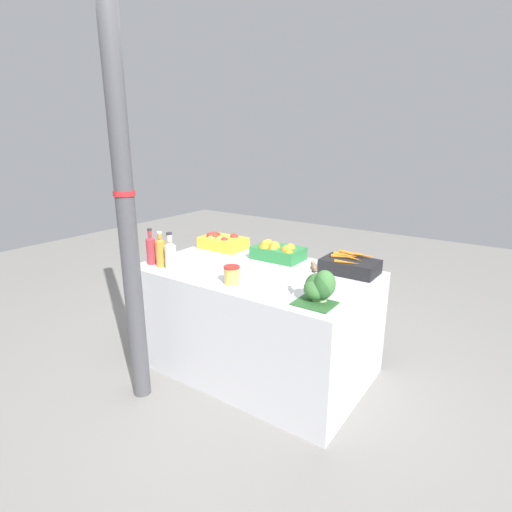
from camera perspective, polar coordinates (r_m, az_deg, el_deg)
ground_plane at (r=3.14m, az=0.00°, el=-15.42°), size 10.00×10.00×0.00m
market_table at (r=2.95m, az=0.00°, el=-9.06°), size 1.60×0.96×0.77m
support_pole at (r=2.49m, az=-18.18°, el=7.02°), size 0.13×0.13×2.57m
apple_crate at (r=3.36m, az=-4.91°, el=2.10°), size 0.37×0.25×0.13m
orange_crate at (r=3.04m, az=3.16°, el=0.65°), size 0.37×0.25×0.14m
carrot_crate at (r=2.81m, az=13.28°, el=-1.31°), size 0.37×0.25×0.13m
broccoli_pile at (r=2.26m, az=9.06°, el=-4.43°), size 0.22×0.21×0.19m
juice_bottle_ruby at (r=3.01m, az=-14.78°, el=0.96°), size 0.07×0.07×0.27m
juice_bottle_amber at (r=2.94m, az=-13.47°, el=0.62°), size 0.07×0.07×0.26m
juice_bottle_cloudy at (r=2.87m, az=-12.13°, el=0.27°), size 0.08×0.08×0.26m
pickle_jar at (r=2.53m, az=-3.48°, el=-2.69°), size 0.10×0.10×0.12m
sparrow_bird at (r=2.18m, az=8.26°, el=-1.57°), size 0.09×0.12×0.05m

